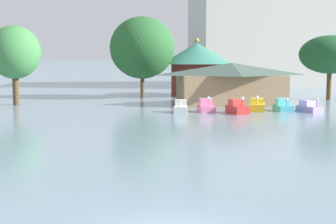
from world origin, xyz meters
TOP-DOWN VIEW (x-y plane):
  - pedal_boat_white at (5.82, 34.29)m, footprint 1.77×2.45m
  - pedal_boat_pink at (8.54, 34.40)m, footprint 1.56×2.28m
  - pedal_boat_red at (11.40, 32.84)m, footprint 1.89×3.02m
  - pedal_boat_yellow at (14.14, 34.74)m, footprint 2.31×2.91m
  - pedal_boat_cyan at (16.86, 34.30)m, footprint 1.55×2.31m
  - pedal_boat_lavender at (19.32, 33.27)m, footprint 2.11×3.14m
  - boathouse at (13.14, 41.83)m, footprint 13.39×6.98m
  - green_roof_pavilion at (11.61, 55.82)m, footprint 10.53×10.53m
  - shoreline_tree_tall_left at (-12.48, 44.54)m, footprint 6.11×6.11m
  - shoreline_tree_mid at (3.27, 52.43)m, footprint 8.94×8.94m
  - shoreline_tree_right at (28.02, 46.81)m, footprint 8.14×8.14m
  - background_building_block at (35.05, 78.21)m, footprint 39.32×18.87m

SIDE VIEW (x-z plane):
  - pedal_boat_lavender at x=19.32m, z-range -0.30..1.25m
  - pedal_boat_white at x=5.82m, z-range -0.19..1.23m
  - pedal_boat_cyan at x=16.86m, z-range -0.21..1.27m
  - pedal_boat_yellow at x=14.14m, z-range -0.32..1.39m
  - pedal_boat_pink at x=8.54m, z-range -0.29..1.41m
  - pedal_boat_red at x=11.40m, z-range -0.32..1.47m
  - boathouse at x=13.14m, z-range 0.12..5.14m
  - green_roof_pavilion at x=11.61m, z-range 0.29..8.80m
  - shoreline_tree_right at x=28.02m, z-range 1.72..10.33m
  - shoreline_tree_tall_left at x=-12.48m, z-range 1.53..10.96m
  - shoreline_tree_mid at x=3.27m, z-range 1.34..12.61m
  - background_building_block at x=35.05m, z-range 0.02..21.02m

